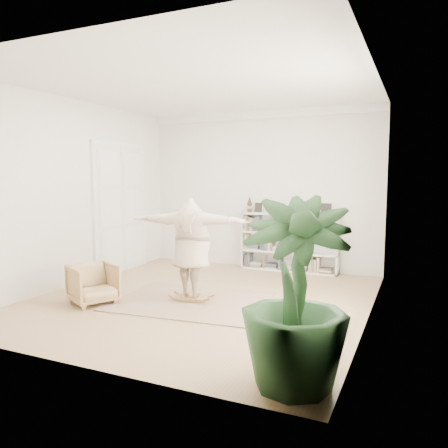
% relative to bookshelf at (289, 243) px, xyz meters
% --- Properties ---
extents(floor, '(6.00, 6.00, 0.00)m').
position_rel_bookshelf_xyz_m(floor, '(-0.74, -2.82, -0.64)').
color(floor, '#9B7E50').
rests_on(floor, ground).
extents(room_shell, '(6.00, 6.00, 6.00)m').
position_rel_bookshelf_xyz_m(room_shell, '(-0.74, 0.12, 2.87)').
color(room_shell, silver).
rests_on(room_shell, floor).
extents(doors, '(0.09, 1.78, 2.92)m').
position_rel_bookshelf_xyz_m(doors, '(-3.45, -1.52, 0.76)').
color(doors, white).
rests_on(doors, floor).
extents(bookshelf, '(2.20, 0.35, 1.64)m').
position_rel_bookshelf_xyz_m(bookshelf, '(0.00, 0.00, 0.00)').
color(bookshelf, silver).
rests_on(bookshelf, floor).
extents(armchair, '(0.97, 0.96, 0.66)m').
position_rel_bookshelf_xyz_m(armchair, '(-2.27, -3.81, -0.31)').
color(armchair, tan).
rests_on(armchair, floor).
extents(rug, '(2.67, 2.22, 0.02)m').
position_rel_bookshelf_xyz_m(rug, '(-0.82, -3.05, -0.63)').
color(rug, tan).
rests_on(rug, floor).
extents(rocker_board, '(0.54, 0.35, 0.11)m').
position_rel_bookshelf_xyz_m(rocker_board, '(-0.82, -3.05, -0.57)').
color(rocker_board, olive).
rests_on(rocker_board, rug).
extents(person, '(2.10, 0.75, 1.68)m').
position_rel_bookshelf_xyz_m(person, '(-0.82, -3.05, 0.33)').
color(person, '#BEA68E').
rests_on(person, rocker_board).
extents(houseplant, '(1.31, 1.31, 1.92)m').
position_rel_bookshelf_xyz_m(houseplant, '(1.56, -5.30, 0.32)').
color(houseplant, '#264D26').
rests_on(houseplant, floor).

